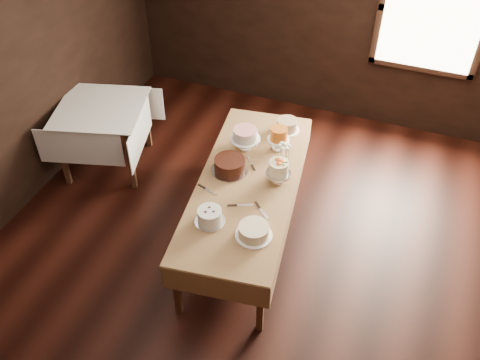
% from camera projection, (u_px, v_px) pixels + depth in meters
% --- Properties ---
extents(floor, '(5.00, 6.00, 0.01)m').
position_uv_depth(floor, '(233.00, 262.00, 5.33)').
color(floor, black).
rests_on(floor, ground).
extents(wall_back, '(5.00, 0.02, 2.80)m').
position_uv_depth(wall_back, '(321.00, 12.00, 6.50)').
color(wall_back, black).
rests_on(wall_back, ground).
extents(window, '(1.10, 0.05, 1.30)m').
position_uv_depth(window, '(433.00, 15.00, 5.97)').
color(window, '#FFEABF').
rests_on(window, wall_back).
extents(display_table, '(1.23, 2.49, 0.74)m').
position_uv_depth(display_table, '(247.00, 186.00, 5.18)').
color(display_table, '#402618').
rests_on(display_table, ground).
extents(side_table, '(1.20, 1.20, 0.82)m').
position_uv_depth(side_table, '(101.00, 115.00, 6.03)').
color(side_table, '#402618').
rests_on(side_table, ground).
extents(cake_speckled, '(0.28, 0.28, 0.13)m').
position_uv_depth(cake_speckled, '(287.00, 125.00, 5.73)').
color(cake_speckled, white).
rests_on(cake_speckled, display_table).
extents(cake_lattice, '(0.36, 0.36, 0.24)m').
position_uv_depth(cake_lattice, '(245.00, 140.00, 5.47)').
color(cake_lattice, white).
rests_on(cake_lattice, display_table).
extents(cake_caramel, '(0.24, 0.24, 0.27)m').
position_uv_depth(cake_caramel, '(278.00, 140.00, 5.45)').
color(cake_caramel, white).
rests_on(cake_caramel, display_table).
extents(cake_chocolate, '(0.43, 0.43, 0.14)m').
position_uv_depth(cake_chocolate, '(230.00, 165.00, 5.22)').
color(cake_chocolate, silver).
rests_on(cake_chocolate, display_table).
extents(cake_flowers, '(0.25, 0.25, 0.26)m').
position_uv_depth(cake_flowers, '(278.00, 173.00, 5.07)').
color(cake_flowers, silver).
rests_on(cake_flowers, display_table).
extents(cake_swirl, '(0.28, 0.28, 0.14)m').
position_uv_depth(cake_swirl, '(210.00, 216.00, 4.69)').
color(cake_swirl, silver).
rests_on(cake_swirl, display_table).
extents(cake_cream, '(0.38, 0.38, 0.12)m').
position_uv_depth(cake_cream, '(254.00, 231.00, 4.57)').
color(cake_cream, white).
rests_on(cake_cream, display_table).
extents(cake_server_a, '(0.23, 0.12, 0.01)m').
position_uv_depth(cake_server_a, '(245.00, 205.00, 4.89)').
color(cake_server_a, silver).
rests_on(cake_server_a, display_table).
extents(cake_server_b, '(0.19, 0.18, 0.01)m').
position_uv_depth(cake_server_b, '(264.00, 213.00, 4.81)').
color(cake_server_b, silver).
rests_on(cake_server_b, display_table).
extents(cake_server_c, '(0.17, 0.20, 0.01)m').
position_uv_depth(cake_server_c, '(249.00, 160.00, 5.38)').
color(cake_server_c, silver).
rests_on(cake_server_c, display_table).
extents(cake_server_e, '(0.24, 0.10, 0.01)m').
position_uv_depth(cake_server_e, '(211.00, 192.00, 5.03)').
color(cake_server_e, silver).
rests_on(cake_server_e, display_table).
extents(flower_vase, '(0.14, 0.14, 0.13)m').
position_uv_depth(flower_vase, '(283.00, 166.00, 5.22)').
color(flower_vase, '#2D2823').
rests_on(flower_vase, display_table).
extents(flower_bouquet, '(0.14, 0.14, 0.20)m').
position_uv_depth(flower_bouquet, '(284.00, 151.00, 5.09)').
color(flower_bouquet, white).
rests_on(flower_bouquet, flower_vase).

